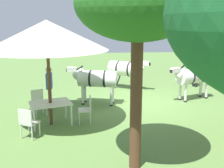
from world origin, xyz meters
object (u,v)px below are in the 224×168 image
at_px(zebra_nearest_camera, 193,77).
at_px(shade_umbrella, 47,35).
at_px(patio_dining_table, 51,105).
at_px(patio_chair_east_end, 38,101).
at_px(zebra_by_umbrella, 96,79).
at_px(patio_chair_west_end, 87,108).
at_px(guest_beside_umbrella, 49,84).
at_px(acacia_tree_far_lawn, 138,6).
at_px(patio_chair_near_lawn, 28,121).
at_px(zebra_toward_hut, 126,69).
at_px(standing_watcher, 196,66).

bearing_deg(zebra_nearest_camera, shade_umbrella, 90.54).
xyz_separation_m(patio_dining_table, patio_chair_east_end, (0.54, -1.04, -0.13)).
distance_m(zebra_nearest_camera, zebra_by_umbrella, 4.12).
xyz_separation_m(patio_chair_west_end, guest_beside_umbrella, (1.38, -1.63, 0.46)).
height_order(zebra_nearest_camera, acacia_tree_far_lawn, acacia_tree_far_lawn).
distance_m(patio_chair_east_end, patio_chair_west_end, 2.00).
bearing_deg(shade_umbrella, zebra_nearest_camera, -157.81).
distance_m(patio_chair_near_lawn, zebra_toward_hut, 6.64).
bearing_deg(zebra_toward_hut, zebra_nearest_camera, 83.46).
xyz_separation_m(zebra_nearest_camera, zebra_toward_hut, (2.55, -2.13, 0.00)).
relative_size(guest_beside_umbrella, acacia_tree_far_lawn, 0.37).
height_order(zebra_toward_hut, acacia_tree_far_lawn, acacia_tree_far_lawn).
xyz_separation_m(shade_umbrella, acacia_tree_far_lawn, (-2.20, 2.93, 0.73)).
xyz_separation_m(patio_chair_near_lawn, zebra_by_umbrella, (-2.12, -3.16, 0.50)).
distance_m(patio_dining_table, guest_beside_umbrella, 1.69).
relative_size(patio_chair_east_end, patio_chair_west_end, 1.00).
distance_m(zebra_nearest_camera, acacia_tree_far_lawn, 6.83).
xyz_separation_m(patio_chair_east_end, patio_chair_west_end, (-1.72, 1.03, 0.00)).
distance_m(patio_dining_table, standing_watcher, 8.15).
bearing_deg(zebra_by_umbrella, shade_umbrella, 158.12).
relative_size(patio_chair_west_end, zebra_by_umbrella, 0.42).
xyz_separation_m(shade_umbrella, zebra_nearest_camera, (-5.71, -2.33, -1.88)).
bearing_deg(patio_chair_near_lawn, patio_chair_east_end, 117.18).
bearing_deg(patio_dining_table, standing_watcher, -146.02).
relative_size(zebra_nearest_camera, acacia_tree_far_lawn, 0.48).
distance_m(shade_umbrella, patio_chair_east_end, 2.63).
bearing_deg(patio_chair_west_end, zebra_by_umbrella, -11.81).
bearing_deg(shade_umbrella, zebra_by_umbrella, -126.92).
height_order(patio_dining_table, zebra_nearest_camera, zebra_nearest_camera).
bearing_deg(zebra_toward_hut, patio_dining_table, -2.05).
bearing_deg(patio_chair_near_lawn, patio_chair_west_end, 58.69).
relative_size(standing_watcher, zebra_toward_hut, 0.89).
xyz_separation_m(shade_umbrella, guest_beside_umbrella, (0.20, -1.64, -1.89)).
xyz_separation_m(guest_beside_umbrella, zebra_by_umbrella, (-1.79, -0.47, 0.05)).
relative_size(patio_chair_east_end, standing_watcher, 0.52).
relative_size(shade_umbrella, patio_chair_west_end, 4.21).
relative_size(standing_watcher, acacia_tree_far_lawn, 0.39).
relative_size(patio_chair_near_lawn, zebra_nearest_camera, 0.42).
height_order(patio_dining_table, zebra_by_umbrella, zebra_by_umbrella).
height_order(patio_dining_table, patio_chair_east_end, patio_chair_east_end).
distance_m(patio_chair_west_end, zebra_nearest_camera, 5.11).
bearing_deg(zebra_by_umbrella, zebra_nearest_camera, -71.99).
relative_size(patio_dining_table, zebra_nearest_camera, 0.70).
xyz_separation_m(zebra_by_umbrella, zebra_toward_hut, (-1.57, -2.34, -0.03)).
bearing_deg(guest_beside_umbrella, patio_chair_east_end, -30.43).
bearing_deg(guest_beside_umbrella, patio_dining_table, 6.01).
bearing_deg(patio_chair_east_end, shade_umbrella, 90.00).
bearing_deg(patio_chair_near_lawn, shade_umbrella, 90.00).
relative_size(shade_umbrella, acacia_tree_far_lawn, 0.86).
relative_size(patio_dining_table, zebra_toward_hut, 0.76).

